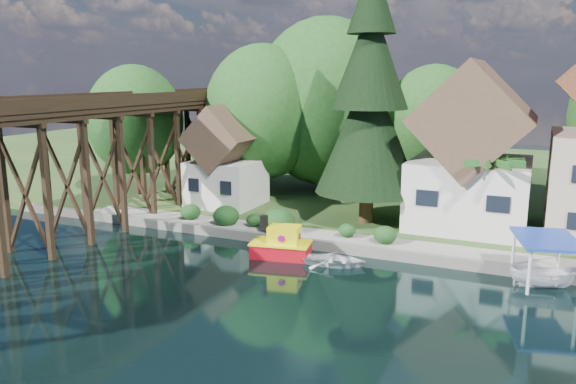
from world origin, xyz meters
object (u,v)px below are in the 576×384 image
house_left (472,157)px  boat_canopy (544,266)px  conifer (369,100)px  trestle_bridge (88,155)px  boat_white_a (335,259)px  tugboat (282,245)px  shed (226,163)px  palm_tree (491,164)px

house_left → boat_canopy: size_ratio=2.40×
house_left → conifer: (-6.53, -2.13, 3.77)m
trestle_bridge → house_left: size_ratio=4.01×
boat_white_a → tugboat: bearing=81.8°
house_left → boat_canopy: bearing=-62.5°
boat_white_a → boat_canopy: boat_canopy is taller
conifer → boat_canopy: 15.43m
shed → tugboat: (8.71, -8.68, -3.07)m
house_left → shed: 18.11m
trestle_bridge → conifer: 18.96m
boat_canopy → shed: bearing=161.4°
tugboat → boat_canopy: boat_canopy is taller
trestle_bridge → house_left: bearing=25.2°
palm_tree → shed: bearing=173.8°
trestle_bridge → conifer: conifer is taller
trestle_bridge → shed: 10.69m
shed → palm_tree: shed is taller
house_left → shed: bearing=-175.2°
shed → boat_canopy: size_ratio=1.71×
boat_canopy → palm_tree: bearing=120.5°
palm_tree → tugboat: (-10.80, -6.54, -4.53)m
house_left → palm_tree: size_ratio=2.01×
house_left → boat_white_a: size_ratio=3.15×
shed → tugboat: size_ratio=2.09×
boat_canopy → conifer: bearing=148.1°
house_left → palm_tree: 3.94m
shed → boat_white_a: shed is taller
boat_canopy → boat_white_a: bearing=-174.6°
house_left → boat_white_a: bearing=-120.4°
shed → boat_white_a: size_ratio=2.24×
boat_white_a → conifer: bearing=-4.2°
shed → house_left: bearing=4.8°
shed → palm_tree: size_ratio=1.43×
palm_tree → trestle_bridge: bearing=-163.6°
conifer → palm_tree: 8.95m
conifer → trestle_bridge: bearing=-152.2°
conifer → boat_canopy: bearing=-31.9°
house_left → conifer: bearing=-161.9°
shed → conifer: conifer is taller
trestle_bridge → palm_tree: bearing=16.4°
trestle_bridge → tugboat: size_ratio=11.75×
shed → palm_tree: 19.68m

